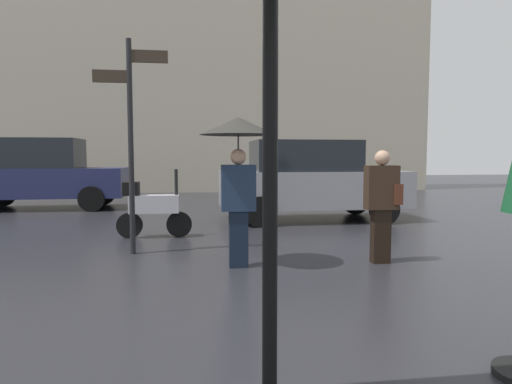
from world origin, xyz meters
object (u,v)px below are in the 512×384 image
at_px(street_signpost, 131,126).
at_px(pedestrian_with_bag, 382,199).
at_px(parked_car_left, 310,180).
at_px(pedestrian_with_umbrella, 238,148).
at_px(parked_car_right, 41,173).
at_px(parked_scooter, 152,207).

bearing_deg(street_signpost, pedestrian_with_bag, -17.41).
height_order(parked_car_left, street_signpost, street_signpost).
relative_size(pedestrian_with_umbrella, parked_car_right, 0.45).
relative_size(pedestrian_with_bag, parked_scooter, 1.16).
relative_size(parked_car_left, street_signpost, 1.32).
height_order(pedestrian_with_bag, parked_scooter, pedestrian_with_bag).
xyz_separation_m(parked_car_left, parked_car_right, (-6.80, 3.21, 0.06)).
bearing_deg(parked_scooter, parked_car_right, 104.70).
bearing_deg(street_signpost, parked_scooter, 82.92).
relative_size(pedestrian_with_umbrella, street_signpost, 0.62).
bearing_deg(parked_scooter, parked_car_left, 7.86).
relative_size(parked_car_right, street_signpost, 1.37).
bearing_deg(street_signpost, parked_car_left, 41.11).
bearing_deg(pedestrian_with_bag, parked_scooter, -118.59).
height_order(pedestrian_with_umbrella, pedestrian_with_bag, pedestrian_with_umbrella).
bearing_deg(pedestrian_with_bag, street_signpost, -99.55).
bearing_deg(pedestrian_with_umbrella, parked_scooter, -144.61).
bearing_deg(parked_scooter, street_signpost, -116.68).
distance_m(parked_scooter, street_signpost, 1.93).
relative_size(pedestrian_with_umbrella, parked_scooter, 1.47).
xyz_separation_m(parked_car_right, street_signpost, (3.23, -6.33, 0.93)).
relative_size(parked_scooter, parked_car_left, 0.32).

